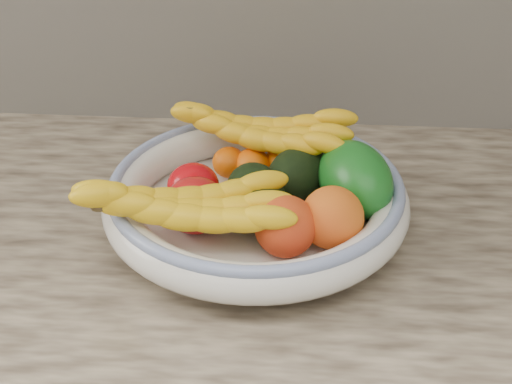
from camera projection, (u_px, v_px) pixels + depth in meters
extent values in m
cube|color=tan|center=(257.00, 235.00, 1.05)|extent=(2.44, 0.66, 0.04)
cylinder|color=silver|center=(256.00, 226.00, 1.02)|extent=(0.13, 0.13, 0.02)
cylinder|color=silver|center=(256.00, 217.00, 1.01)|extent=(0.32, 0.32, 0.01)
torus|color=silver|center=(256.00, 200.00, 1.00)|extent=(0.39, 0.39, 0.05)
torus|color=#334B8F|center=(256.00, 185.00, 0.99)|extent=(0.37, 0.37, 0.02)
ellipsoid|color=#DE5A04|center=(229.00, 162.00, 1.07)|extent=(0.05, 0.05, 0.04)
ellipsoid|color=orange|center=(285.00, 162.00, 1.07)|extent=(0.06, 0.06, 0.05)
ellipsoid|color=#FA6605|center=(253.00, 165.00, 1.06)|extent=(0.06, 0.06, 0.05)
ellipsoid|color=red|center=(193.00, 186.00, 1.00)|extent=(0.08, 0.08, 0.06)
ellipsoid|color=red|center=(195.00, 205.00, 0.96)|extent=(0.08, 0.08, 0.07)
ellipsoid|color=black|center=(255.00, 195.00, 0.98)|extent=(0.10, 0.12, 0.07)
ellipsoid|color=black|center=(298.00, 174.00, 1.02)|extent=(0.12, 0.13, 0.07)
ellipsoid|color=#0F5414|center=(355.00, 179.00, 0.99)|extent=(0.15, 0.16, 0.11)
ellipsoid|color=orange|center=(286.00, 226.00, 0.92)|extent=(0.08, 0.08, 0.07)
ellipsoid|color=orange|center=(332.00, 218.00, 0.93)|extent=(0.10, 0.10, 0.08)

